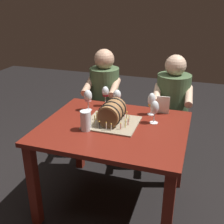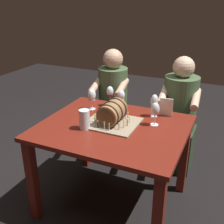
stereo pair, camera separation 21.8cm
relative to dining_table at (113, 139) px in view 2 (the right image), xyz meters
name	(u,v)px [view 2 (the right image)]	position (x,y,z in m)	size (l,w,h in m)	color
ground_plane	(113,202)	(0.00, 0.00, -0.63)	(8.00, 8.00, 0.00)	black
dining_table	(113,139)	(0.00, 0.00, 0.00)	(1.13, 0.95, 0.75)	maroon
barrel_cake	(112,114)	(-0.03, 0.04, 0.20)	(0.41, 0.37, 0.19)	gray
wine_glass_amber	(154,102)	(0.23, 0.31, 0.24)	(0.06, 0.06, 0.19)	white
wine_glass_red	(110,92)	(-0.20, 0.38, 0.25)	(0.06, 0.06, 0.19)	white
wine_glass_empty	(155,110)	(0.29, 0.15, 0.25)	(0.07, 0.07, 0.19)	white
wine_glass_white	(121,96)	(-0.09, 0.36, 0.24)	(0.07, 0.07, 0.17)	white
wine_glass_rose	(92,96)	(-0.31, 0.23, 0.25)	(0.07, 0.07, 0.19)	white
beer_pint	(85,120)	(-0.18, -0.13, 0.19)	(0.08, 0.08, 0.15)	white
menu_card	(166,107)	(0.32, 0.36, 0.20)	(0.11, 0.01, 0.16)	silver
person_seated_left	(113,109)	(-0.36, 0.79, -0.09)	(0.38, 0.47, 1.19)	#2A3A24
person_seated_right	(178,120)	(0.36, 0.79, -0.09)	(0.39, 0.48, 1.18)	#2A3A24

